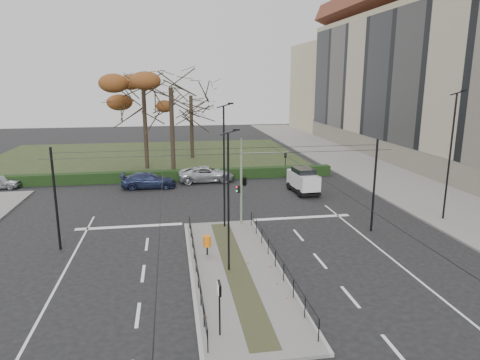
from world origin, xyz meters
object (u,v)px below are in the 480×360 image
Objects in this scene: streetlamp_sidewalk at (450,155)px; streetlamp_median_far at (224,166)px; litter_bin at (207,241)px; bare_tree_near at (171,94)px; parked_car_third at (149,180)px; bare_tree_center at (191,100)px; rust_tree at (143,84)px; white_van at (303,180)px; traffic_light at (246,180)px; parked_car_fourth at (206,174)px; streetlamp_median_near at (229,201)px; info_panel at (219,294)px.

streetlamp_median_far is at bearing 176.99° from streetlamp_sidewalk.
bare_tree_near is (-1.55, 21.50, 7.27)m from litter_bin.
litter_bin is 16.88m from parked_car_third.
bare_tree_center is at bearing 91.49° from streetlamp_median_far.
white_van is at bearing -42.07° from rust_tree.
parked_car_third is at bearing 103.22° from litter_bin.
traffic_light reaches higher than parked_car_fourth.
bare_tree_near is (2.31, 5.07, 7.50)m from parked_car_third.
streetlamp_median_far is 1.98× the size of white_van.
streetlamp_median_near is 1.76× the size of white_van.
bare_tree_near is (2.84, -3.50, -0.97)m from rust_tree.
rust_tree is at bearing 38.15° from parked_car_fourth.
bare_tree_center is (-0.66, 12.83, 6.43)m from parked_car_fourth.
parked_car_fourth is at bearing -47.97° from bare_tree_near.
bare_tree_center is at bearing 90.09° from streetlamp_median_near.
traffic_light is 13.57m from parked_car_third.
streetlamp_sidewalk is (17.07, 11.38, 2.80)m from info_panel.
traffic_light is 0.43× the size of rust_tree.
streetlamp_sidewalk is (13.82, -1.29, 1.48)m from traffic_light.
streetlamp_median_near is at bearing -66.04° from litter_bin.
streetlamp_median_far is (-1.48, -0.49, 1.10)m from traffic_light.
streetlamp_median_near is 0.71× the size of bare_tree_center.
info_panel is at bearing -91.54° from litter_bin.
streetlamp_median_near is (0.93, -2.10, 2.86)m from litter_bin.
info_panel reaches higher than litter_bin.
bare_tree_center is at bearing 88.37° from litter_bin.
streetlamp_median_far reaches higher than info_panel.
bare_tree_center is at bearing 120.44° from streetlamp_sidewalk.
rust_tree is (-13.83, 12.48, 8.03)m from white_van.
info_panel reaches higher than white_van.
streetlamp_median_far is 1.51× the size of parked_car_fourth.
rust_tree reaches higher than parked_car_fourth.
bare_tree_center reaches higher than parked_car_fourth.
bare_tree_near is at bearing 39.65° from parked_car_fourth.
bare_tree_near reaches higher than litter_bin.
bare_tree_near is at bearing -104.48° from bare_tree_center.
parked_car_third is at bearing 148.45° from streetlamp_sidewalk.
parked_car_fourth is (1.54, 18.07, -0.19)m from litter_bin.
parked_car_fourth is 12.42m from rust_tree.
rust_tree is 4.61m from bare_tree_near.
parked_car_third is 12.06m from rust_tree.
rust_tree is at bearing 137.93° from white_van.
bare_tree_center reaches higher than streetlamp_median_far.
rust_tree reaches higher than parked_car_third.
streetlamp_median_far is at bearing 70.83° from litter_bin.
streetlamp_sidewalk is 0.74× the size of rust_tree.
white_van is (7.91, -5.56, 0.41)m from parked_car_fourth.
litter_bin is 26.69m from rust_tree.
streetlamp_sidewalk is 0.76× the size of bare_tree_near.
streetlamp_median_near is 0.60× the size of rust_tree.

